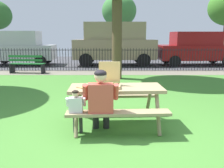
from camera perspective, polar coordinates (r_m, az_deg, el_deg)
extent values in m
cube|color=#488633|center=(6.06, 1.47, -5.01)|extent=(28.00, 11.70, 0.02)
cube|color=gray|center=(11.09, 0.83, 2.78)|extent=(28.00, 1.40, 0.01)
cube|color=#424247|center=(15.63, 0.61, 5.44)|extent=(28.00, 7.77, 0.01)
cube|color=#998862|center=(4.52, 1.08, -1.04)|extent=(1.83, 0.84, 0.06)
cube|color=#998862|center=(4.03, 1.62, -7.11)|extent=(1.81, 0.37, 0.05)
cube|color=#998862|center=(5.18, 0.64, -2.79)|extent=(1.81, 0.37, 0.05)
cylinder|color=#998862|center=(4.25, -8.64, -7.46)|extent=(0.09, 0.44, 0.74)
cylinder|color=#998862|center=(5.03, -7.69, -4.34)|extent=(0.09, 0.44, 0.74)
cylinder|color=#998862|center=(4.35, 11.26, -7.09)|extent=(0.09, 0.44, 0.74)
cylinder|color=#998862|center=(5.12, 9.06, -4.11)|extent=(0.09, 0.44, 0.74)
cube|color=tan|center=(4.46, -0.61, -0.75)|extent=(0.43, 0.43, 0.01)
cube|color=silver|center=(4.46, -0.61, -0.66)|extent=(0.39, 0.39, 0.00)
cube|color=tan|center=(4.25, -0.67, -0.99)|extent=(0.42, 0.02, 0.04)
cube|color=tan|center=(4.65, -0.56, 0.14)|extent=(0.42, 0.02, 0.04)
cube|color=tan|center=(4.46, -3.24, -0.39)|extent=(0.02, 0.42, 0.04)
cube|color=tan|center=(4.45, 2.02, -0.41)|extent=(0.02, 0.42, 0.04)
cube|color=tan|center=(4.63, -0.56, 3.00)|extent=(0.42, 0.08, 0.42)
cylinder|color=tan|center=(4.46, -0.61, -0.60)|extent=(0.36, 0.36, 0.01)
cylinder|color=#F6D26A|center=(4.46, -0.61, -0.51)|extent=(0.33, 0.33, 0.00)
pyramid|color=#F9D458|center=(4.51, -6.67, -0.70)|extent=(0.28, 0.30, 0.01)
cube|color=tan|center=(4.42, -7.73, -0.93)|extent=(0.17, 0.13, 0.02)
cylinder|color=black|center=(4.49, -3.95, -8.09)|extent=(0.12, 0.12, 0.44)
cylinder|color=black|center=(4.21, -4.06, -5.87)|extent=(0.17, 0.43, 0.15)
cylinder|color=black|center=(4.49, -1.37, -8.06)|extent=(0.12, 0.12, 0.44)
cylinder|color=black|center=(4.21, -1.32, -5.84)|extent=(0.17, 0.43, 0.15)
cube|color=#CC4C3F|center=(3.94, -2.72, -3.60)|extent=(0.43, 0.24, 0.52)
cylinder|color=#CC4C3F|center=(3.97, -6.49, -1.99)|extent=(0.10, 0.21, 0.31)
cylinder|color=#CC4C3F|center=(3.97, 1.02, -1.92)|extent=(0.10, 0.21, 0.31)
sphere|color=beige|center=(3.88, -2.78, 1.90)|extent=(0.21, 0.21, 0.21)
ellipsoid|color=black|center=(3.86, -2.78, 2.60)|extent=(0.21, 0.20, 0.12)
cylinder|color=#333333|center=(4.34, -9.07, -8.94)|extent=(0.07, 0.07, 0.44)
cylinder|color=#333333|center=(4.15, -9.35, -6.45)|extent=(0.09, 0.23, 0.08)
cylinder|color=#333333|center=(4.33, -7.61, -8.95)|extent=(0.07, 0.07, 0.44)
cylinder|color=#333333|center=(4.14, -7.83, -6.46)|extent=(0.09, 0.23, 0.08)
cube|color=silver|center=(4.00, -8.81, -5.25)|extent=(0.24, 0.13, 0.29)
cylinder|color=silver|center=(4.03, -10.82, -4.36)|extent=(0.05, 0.12, 0.17)
cylinder|color=silver|center=(4.00, -6.75, -4.35)|extent=(0.05, 0.12, 0.17)
sphere|color=beige|center=(3.95, -8.89, -2.31)|extent=(0.12, 0.12, 0.12)
ellipsoid|color=black|center=(3.94, -8.91, -1.95)|extent=(0.12, 0.11, 0.07)
cylinder|color=black|center=(11.67, 0.80, 8.32)|extent=(18.89, 0.03, 0.03)
cylinder|color=black|center=(11.75, 0.79, 4.14)|extent=(18.89, 0.03, 0.03)
cylinder|color=black|center=(12.96, -25.47, 5.45)|extent=(0.02, 0.02, 1.11)
cylinder|color=black|center=(12.90, -24.91, 5.48)|extent=(0.02, 0.02, 1.11)
cylinder|color=black|center=(12.84, -24.33, 5.50)|extent=(0.02, 0.02, 1.11)
cylinder|color=black|center=(12.79, -23.76, 5.53)|extent=(0.02, 0.02, 1.11)
cylinder|color=black|center=(12.73, -23.17, 5.55)|extent=(0.02, 0.02, 1.11)
cylinder|color=black|center=(12.67, -22.58, 5.58)|extent=(0.02, 0.02, 1.11)
cylinder|color=black|center=(12.62, -21.99, 5.60)|extent=(0.02, 0.02, 1.11)
cylinder|color=black|center=(12.57, -21.39, 5.62)|extent=(0.02, 0.02, 1.11)
cylinder|color=black|center=(12.52, -20.79, 5.65)|extent=(0.02, 0.02, 1.11)
cylinder|color=black|center=(12.47, -20.18, 5.67)|extent=(0.02, 0.02, 1.11)
cylinder|color=black|center=(12.42, -19.57, 5.69)|extent=(0.02, 0.02, 1.11)
cylinder|color=black|center=(12.38, -18.95, 5.71)|extent=(0.02, 0.02, 1.11)
cylinder|color=black|center=(12.33, -18.33, 5.73)|extent=(0.02, 0.02, 1.11)
cylinder|color=black|center=(12.29, -17.70, 5.75)|extent=(0.02, 0.02, 1.11)
cylinder|color=black|center=(12.24, -17.07, 5.77)|extent=(0.02, 0.02, 1.11)
cylinder|color=black|center=(12.20, -16.43, 5.79)|extent=(0.02, 0.02, 1.11)
cylinder|color=black|center=(12.16, -15.79, 5.81)|extent=(0.02, 0.02, 1.11)
cylinder|color=black|center=(12.13, -15.15, 5.83)|extent=(0.02, 0.02, 1.11)
cylinder|color=black|center=(12.09, -14.50, 5.85)|extent=(0.02, 0.02, 1.11)
cylinder|color=black|center=(12.06, -13.85, 5.86)|extent=(0.02, 0.02, 1.11)
cylinder|color=black|center=(12.02, -13.19, 5.88)|extent=(0.02, 0.02, 1.11)
cylinder|color=black|center=(11.99, -12.53, 5.89)|extent=(0.02, 0.02, 1.11)
cylinder|color=black|center=(11.96, -11.87, 5.91)|extent=(0.02, 0.02, 1.11)
cylinder|color=black|center=(11.93, -11.20, 5.92)|extent=(0.02, 0.02, 1.11)
cylinder|color=black|center=(11.91, -10.54, 5.93)|extent=(0.02, 0.02, 1.11)
cylinder|color=black|center=(11.88, -9.86, 5.95)|extent=(0.02, 0.02, 1.11)
cylinder|color=black|center=(11.86, -9.19, 5.96)|extent=(0.02, 0.02, 1.11)
cylinder|color=black|center=(11.84, -8.51, 5.97)|extent=(0.02, 0.02, 1.11)
cylinder|color=black|center=(11.82, -7.83, 5.98)|extent=(0.02, 0.02, 1.11)
cylinder|color=black|center=(11.80, -7.15, 5.99)|extent=(0.02, 0.02, 1.11)
cylinder|color=black|center=(11.78, -6.47, 6.00)|extent=(0.02, 0.02, 1.11)
cylinder|color=black|center=(11.77, -5.78, 6.01)|extent=(0.02, 0.02, 1.11)
cylinder|color=black|center=(11.75, -5.09, 6.01)|extent=(0.02, 0.02, 1.11)
cylinder|color=black|center=(11.74, -4.40, 6.02)|extent=(0.02, 0.02, 1.11)
cylinder|color=black|center=(11.73, -3.71, 6.02)|extent=(0.02, 0.02, 1.11)
cylinder|color=black|center=(11.72, -3.02, 6.03)|extent=(0.02, 0.02, 1.11)
cylinder|color=black|center=(11.72, -2.33, 6.03)|extent=(0.02, 0.02, 1.11)
cylinder|color=black|center=(11.71, -1.64, 6.03)|extent=(0.02, 0.02, 1.11)
cylinder|color=black|center=(11.71, -0.94, 6.03)|extent=(0.02, 0.02, 1.11)
cylinder|color=black|center=(11.71, -0.25, 6.03)|extent=(0.02, 0.02, 1.11)
cylinder|color=black|center=(11.71, 0.44, 6.03)|extent=(0.02, 0.02, 1.11)
cylinder|color=black|center=(11.71, 1.14, 6.03)|extent=(0.02, 0.02, 1.11)
cylinder|color=black|center=(11.71, 1.83, 6.03)|extent=(0.02, 0.02, 1.11)
cylinder|color=black|center=(11.72, 2.52, 6.03)|extent=(0.02, 0.02, 1.11)
cylinder|color=black|center=(11.73, 3.22, 6.03)|extent=(0.02, 0.02, 1.11)
cylinder|color=black|center=(11.73, 3.91, 6.02)|extent=(0.02, 0.02, 1.11)
cylinder|color=black|center=(11.74, 4.60, 6.02)|extent=(0.02, 0.02, 1.11)
cylinder|color=black|center=(11.76, 5.29, 6.01)|extent=(0.02, 0.02, 1.11)
cylinder|color=black|center=(11.77, 5.97, 6.00)|extent=(0.02, 0.02, 1.11)
cylinder|color=black|center=(11.78, 6.66, 5.99)|extent=(0.02, 0.02, 1.11)
cylinder|color=black|center=(11.80, 7.34, 5.99)|extent=(0.02, 0.02, 1.11)
cylinder|color=black|center=(11.82, 8.03, 5.98)|extent=(0.02, 0.02, 1.11)
cylinder|color=black|center=(11.84, 8.70, 5.97)|extent=(0.02, 0.02, 1.11)
cylinder|color=black|center=(11.86, 9.38, 5.95)|extent=(0.02, 0.02, 1.11)
cylinder|color=black|center=(11.89, 10.06, 5.94)|extent=(0.02, 0.02, 1.11)
cylinder|color=black|center=(11.91, 10.73, 5.93)|extent=(0.02, 0.02, 1.11)
cylinder|color=black|center=(11.94, 11.40, 5.92)|extent=(0.02, 0.02, 1.11)
cylinder|color=black|center=(11.97, 12.06, 5.90)|extent=(0.02, 0.02, 1.11)
cylinder|color=black|center=(12.00, 12.72, 5.89)|extent=(0.02, 0.02, 1.11)
cylinder|color=black|center=(12.03, 13.38, 5.87)|extent=(0.02, 0.02, 1.11)
cylinder|color=black|center=(12.06, 14.04, 5.85)|extent=(0.02, 0.02, 1.11)
cylinder|color=black|center=(12.10, 14.69, 5.84)|extent=(0.02, 0.02, 1.11)
cylinder|color=black|center=(12.13, 15.34, 5.82)|extent=(0.02, 0.02, 1.11)
cylinder|color=black|center=(12.17, 15.98, 5.80)|extent=(0.02, 0.02, 1.11)
cylinder|color=black|center=(12.21, 16.62, 5.78)|extent=(0.02, 0.02, 1.11)
cylinder|color=black|center=(12.25, 17.25, 5.76)|extent=(0.02, 0.02, 1.11)
cylinder|color=black|center=(12.29, 17.89, 5.74)|extent=(0.02, 0.02, 1.11)
cylinder|color=black|center=(12.34, 18.51, 5.72)|extent=(0.02, 0.02, 1.11)
cylinder|color=black|center=(12.38, 19.13, 5.70)|extent=(0.02, 0.02, 1.11)
cylinder|color=black|center=(12.43, 19.75, 5.68)|extent=(0.02, 0.02, 1.11)
cylinder|color=black|center=(12.48, 20.36, 5.66)|extent=(0.02, 0.02, 1.11)
cylinder|color=black|center=(12.52, 20.97, 5.64)|extent=(0.02, 0.02, 1.11)
cylinder|color=black|center=(12.58, 21.58, 5.61)|extent=(0.02, 0.02, 1.11)
cylinder|color=black|center=(12.63, 22.17, 5.59)|extent=(0.02, 0.02, 1.11)
cylinder|color=black|center=(12.68, 22.77, 5.57)|extent=(0.02, 0.02, 1.11)
cylinder|color=black|center=(12.74, 23.35, 5.54)|extent=(0.02, 0.02, 1.11)
cylinder|color=black|center=(12.79, 23.94, 5.52)|extent=(0.02, 0.02, 1.11)
cylinder|color=black|center=(12.85, 24.51, 5.49)|extent=(0.02, 0.02, 1.11)
cylinder|color=black|center=(12.91, 25.09, 5.47)|extent=(0.02, 0.02, 1.11)
cylinder|color=black|center=(12.97, 25.65, 5.44)|extent=(0.02, 0.02, 1.11)
cube|color=#1F672D|center=(11.78, -19.61, 4.81)|extent=(1.60, 0.25, 0.04)
cube|color=#1F672D|center=(11.65, -19.90, 4.72)|extent=(1.60, 0.25, 0.04)
cube|color=#1F672D|center=(11.52, -20.19, 4.63)|extent=(1.60, 0.25, 0.04)
cube|color=#1F672D|center=(11.45, -20.39, 5.48)|extent=(1.60, 0.21, 0.11)
cube|color=#1F672D|center=(11.43, -20.45, 6.38)|extent=(1.60, 0.21, 0.11)
cube|color=black|center=(11.33, -16.44, 3.63)|extent=(0.09, 0.44, 0.44)
cube|color=black|center=(11.98, -23.22, 3.58)|extent=(0.09, 0.44, 0.44)
cylinder|color=brown|center=(9.48, 1.27, 11.49)|extent=(0.40, 0.40, 3.37)
cube|color=#B7B9BA|center=(14.84, -21.36, 7.25)|extent=(3.98, 1.91, 0.84)
cube|color=#B7B9BA|center=(14.80, -21.60, 10.41)|extent=(2.27, 1.62, 0.80)
cube|color=#262D38|center=(14.59, -18.90, 10.59)|extent=(0.11, 1.46, 0.68)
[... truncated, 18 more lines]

